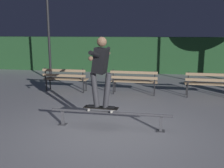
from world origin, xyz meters
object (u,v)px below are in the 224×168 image
skateboarder (101,66)px  park_bench_left_center (134,79)px  grind_rail (110,115)px  lamp_post_left (48,24)px  park_bench_leftmost (65,77)px  skateboard (101,108)px  park_bench_right_center (210,82)px

skateboarder → park_bench_left_center: bearing=82.4°
grind_rail → lamp_post_left: size_ratio=0.71×
grind_rail → park_bench_leftmost: size_ratio=1.72×
park_bench_leftmost → park_bench_left_center: same height
skateboarder → park_bench_leftmost: size_ratio=0.97×
skateboarder → park_bench_left_center: (0.43, 3.20, -0.86)m
skateboard → park_bench_right_center: park_bench_right_center is taller
park_bench_leftmost → lamp_post_left: bearing=126.1°
park_bench_left_center → lamp_post_left: lamp_post_left is taller
park_bench_leftmost → lamp_post_left: size_ratio=0.41×
lamp_post_left → grind_rail: bearing=-54.4°
grind_rail → park_bench_right_center: park_bench_right_center is taller
park_bench_leftmost → park_bench_left_center: size_ratio=1.00×
skateboard → park_bench_left_center: (0.43, 3.20, 0.07)m
grind_rail → park_bench_leftmost: (-2.27, 3.20, 0.23)m
park_bench_leftmost → lamp_post_left: 3.13m
park_bench_left_center → park_bench_right_center: same height
park_bench_right_center → skateboarder: bearing=-132.3°
grind_rail → skateboarder: (-0.20, -0.00, 1.10)m
skateboard → park_bench_right_center: (2.92, 3.20, 0.07)m
park_bench_leftmost → park_bench_right_center: size_ratio=1.00×
park_bench_right_center → park_bench_left_center: bearing=180.0°
grind_rail → skateboard: (-0.21, -0.00, 0.16)m
skateboard → park_bench_leftmost: (-2.06, 3.20, 0.07)m
skateboard → park_bench_left_center: 3.23m
skateboard → park_bench_left_center: size_ratio=0.49×
skateboard → lamp_post_left: (-3.51, 5.18, 2.02)m
grind_rail → skateboarder: skateboarder is taller
park_bench_leftmost → park_bench_left_center: (2.49, 0.00, 0.00)m
park_bench_leftmost → park_bench_right_center: bearing=0.0°
grind_rail → skateboard: size_ratio=3.47×
park_bench_left_center → park_bench_right_center: (2.49, 0.00, 0.00)m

